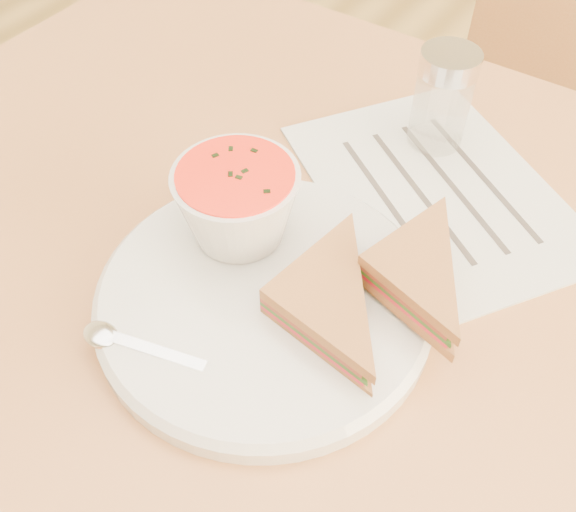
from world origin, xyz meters
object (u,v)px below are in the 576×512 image
Objects in this scene: dining_table at (309,415)px; chair_far at (554,189)px; plate at (265,299)px; condiment_shaker at (442,100)px; soup_bowl at (238,208)px.

chair_far is (0.14, 0.54, 0.07)m from dining_table.
chair_far is 0.72m from plate.
condiment_shaker is at bearing 85.07° from plate.
plate is 0.28m from condiment_shaker.
chair_far is 8.46× the size of condiment_shaker.
plate is 2.64× the size of condiment_shaker.
plate is at bearing -94.93° from condiment_shaker.
dining_table is 3.57× the size of plate.
condiment_shaker is (0.03, 0.17, 0.43)m from dining_table.
plate is 0.08m from soup_bowl.
dining_table is 9.43× the size of condiment_shaker.
chair_far reaches higher than condiment_shaker.
chair_far reaches higher than dining_table.
plate is (0.01, -0.10, 0.38)m from dining_table.
plate is at bearing 63.35° from chair_far.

